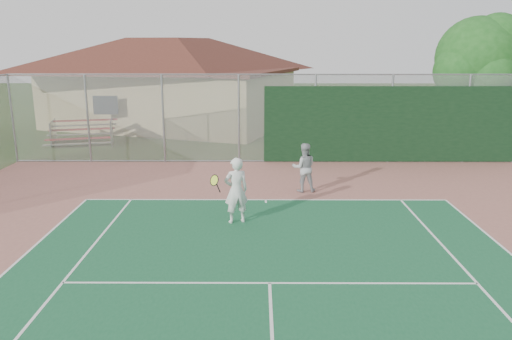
{
  "coord_description": "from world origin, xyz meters",
  "views": [
    {
      "loc": [
        -0.23,
        -2.63,
        4.6
      ],
      "look_at": [
        -0.29,
        10.17,
        1.39
      ],
      "focal_mm": 35.0,
      "sensor_mm": 36.0,
      "label": 1
    }
  ],
  "objects_px": {
    "player_grey_back": "(304,168)",
    "tree": "(479,61)",
    "bleachers": "(82,132)",
    "player_white_front": "(236,191)",
    "clubhouse": "(170,73)"
  },
  "relations": [
    {
      "from": "player_grey_back",
      "to": "tree",
      "type": "bearing_deg",
      "value": -142.92
    },
    {
      "from": "tree",
      "to": "clubhouse",
      "type": "bearing_deg",
      "value": 156.16
    },
    {
      "from": "player_white_front",
      "to": "bleachers",
      "type": "bearing_deg",
      "value": -72.79
    },
    {
      "from": "player_white_front",
      "to": "player_grey_back",
      "type": "bearing_deg",
      "value": -143.54
    },
    {
      "from": "clubhouse",
      "to": "tree",
      "type": "relative_size",
      "value": 2.68
    },
    {
      "from": "bleachers",
      "to": "tree",
      "type": "relative_size",
      "value": 0.55
    },
    {
      "from": "bleachers",
      "to": "player_grey_back",
      "type": "relative_size",
      "value": 2.1
    },
    {
      "from": "tree",
      "to": "player_grey_back",
      "type": "xyz_separation_m",
      "value": [
        -8.35,
        -7.25,
        -3.14
      ]
    },
    {
      "from": "bleachers",
      "to": "player_white_front",
      "type": "xyz_separation_m",
      "value": [
        7.82,
        -10.9,
        0.3
      ]
    },
    {
      "from": "player_white_front",
      "to": "player_grey_back",
      "type": "height_order",
      "value": "player_white_front"
    },
    {
      "from": "player_white_front",
      "to": "clubhouse",
      "type": "bearing_deg",
      "value": -93.38
    },
    {
      "from": "clubhouse",
      "to": "bleachers",
      "type": "relative_size",
      "value": 4.84
    },
    {
      "from": "player_grey_back",
      "to": "clubhouse",
      "type": "bearing_deg",
      "value": -68.52
    },
    {
      "from": "tree",
      "to": "player_white_front",
      "type": "xyz_separation_m",
      "value": [
        -10.4,
        -10.16,
        -3.04
      ]
    },
    {
      "from": "clubhouse",
      "to": "player_grey_back",
      "type": "xyz_separation_m",
      "value": [
        6.55,
        -13.83,
        -2.23
      ]
    }
  ]
}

